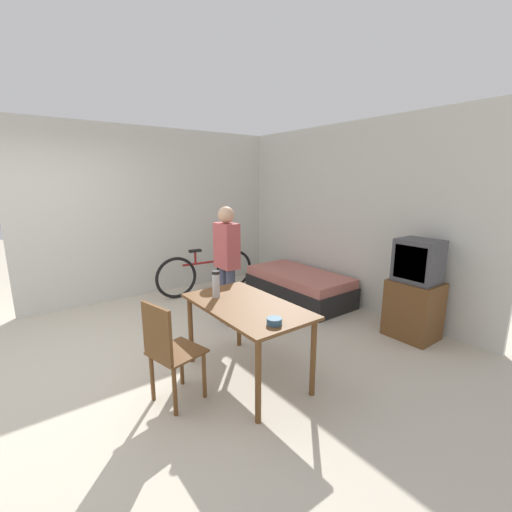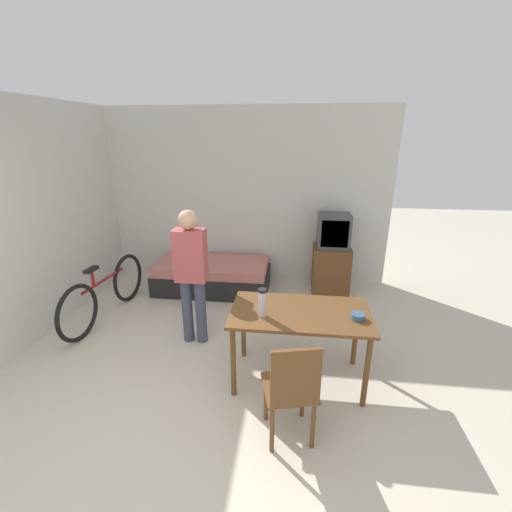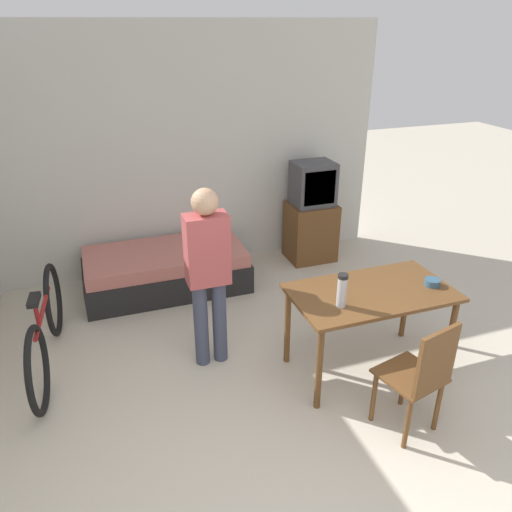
# 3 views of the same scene
# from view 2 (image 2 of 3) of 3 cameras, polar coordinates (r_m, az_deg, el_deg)

# --- Properties ---
(ground_plane) EXTENTS (20.00, 20.00, 0.00)m
(ground_plane) POSITION_cam_2_polar(r_m,az_deg,el_deg) (2.96, -19.24, -32.44)
(ground_plane) COLOR beige
(wall_back) EXTENTS (4.89, 0.06, 2.70)m
(wall_back) POSITION_cam_2_polar(r_m,az_deg,el_deg) (5.49, -4.02, 9.72)
(wall_back) COLOR silver
(wall_back) RESTS_ON ground_plane
(wall_left) EXTENTS (0.06, 4.70, 2.70)m
(wall_left) POSITION_cam_2_polar(r_m,az_deg,el_deg) (4.65, -33.58, 4.67)
(wall_left) COLOR silver
(wall_left) RESTS_ON ground_plane
(daybed) EXTENTS (1.72, 0.86, 0.45)m
(daybed) POSITION_cam_2_polar(r_m,az_deg,el_deg) (5.35, -7.21, -3.28)
(daybed) COLOR black
(daybed) RESTS_ON ground_plane
(tv) EXTENTS (0.55, 0.46, 1.21)m
(tv) POSITION_cam_2_polar(r_m,az_deg,el_deg) (5.28, 12.49, -0.04)
(tv) COLOR brown
(tv) RESTS_ON ground_plane
(dining_table) EXTENTS (1.29, 0.72, 0.75)m
(dining_table) POSITION_cam_2_polar(r_m,az_deg,el_deg) (3.27, 7.32, -10.54)
(dining_table) COLOR brown
(dining_table) RESTS_ON ground_plane
(wooden_chair) EXTENTS (0.48, 0.48, 0.92)m
(wooden_chair) POSITION_cam_2_polar(r_m,az_deg,el_deg) (2.73, 6.02, -21.13)
(wooden_chair) COLOR brown
(wooden_chair) RESTS_ON ground_plane
(bicycle) EXTENTS (0.21, 1.73, 0.77)m
(bicycle) POSITION_cam_2_polar(r_m,az_deg,el_deg) (4.87, -23.81, -5.62)
(bicycle) COLOR black
(bicycle) RESTS_ON ground_plane
(person_standing) EXTENTS (0.34, 0.21, 1.56)m
(person_standing) POSITION_cam_2_polar(r_m,az_deg,el_deg) (3.81, -10.74, -2.19)
(person_standing) COLOR #3D4256
(person_standing) RESTS_ON ground_plane
(thermos_flask) EXTENTS (0.08, 0.08, 0.27)m
(thermos_flask) POSITION_cam_2_polar(r_m,az_deg,el_deg) (3.06, 1.04, -7.55)
(thermos_flask) COLOR #B7B7BC
(thermos_flask) RESTS_ON dining_table
(mate_bowl) EXTENTS (0.12, 0.12, 0.05)m
(mate_bowl) POSITION_cam_2_polar(r_m,az_deg,el_deg) (3.20, 16.63, -9.62)
(mate_bowl) COLOR #335670
(mate_bowl) RESTS_ON dining_table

